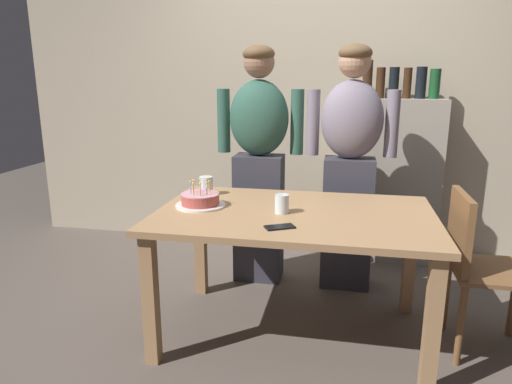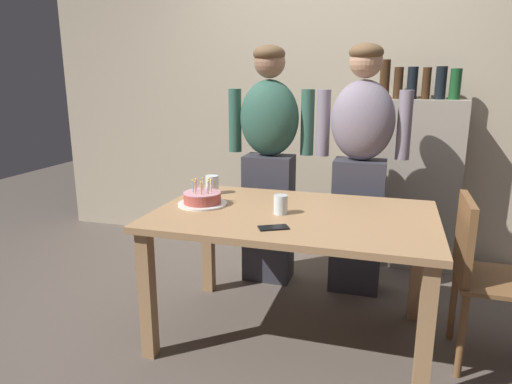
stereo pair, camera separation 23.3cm
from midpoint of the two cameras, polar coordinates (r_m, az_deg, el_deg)
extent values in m
plane|color=#564C44|center=(2.79, 6.94, -17.36)|extent=(10.00, 10.00, 0.00)
cube|color=tan|center=(3.92, 11.53, 11.61)|extent=(5.20, 0.10, 2.60)
cube|color=#A37A51|center=(2.49, 7.43, -3.01)|extent=(1.50, 0.96, 0.03)
cube|color=#A37A51|center=(2.47, -10.72, -12.59)|extent=(0.07, 0.07, 0.70)
cube|color=#A37A51|center=(2.25, 23.29, -16.32)|extent=(0.07, 0.07, 0.70)
cube|color=#A37A51|center=(3.15, -3.87, -6.32)|extent=(0.07, 0.07, 0.70)
cube|color=#A37A51|center=(2.99, 21.66, -8.51)|extent=(0.07, 0.07, 0.70)
cylinder|color=white|center=(2.62, -4.17, -1.51)|extent=(0.28, 0.28, 0.01)
cylinder|color=#B24C42|center=(2.62, -4.19, -0.78)|extent=(0.21, 0.21, 0.06)
cylinder|color=#D18E9E|center=(2.61, -4.20, -0.11)|extent=(0.22, 0.22, 0.01)
cylinder|color=#EAB266|center=(2.55, -4.26, 0.34)|extent=(0.01, 0.01, 0.06)
sphere|color=#F9C64C|center=(2.54, -4.28, 1.17)|extent=(0.01, 0.01, 0.01)
cylinder|color=beige|center=(2.56, -3.42, 0.43)|extent=(0.01, 0.01, 0.06)
sphere|color=#F9C64C|center=(2.55, -3.43, 1.26)|extent=(0.01, 0.01, 0.01)
cylinder|color=#EAB266|center=(2.60, -3.06, 0.62)|extent=(0.01, 0.01, 0.06)
sphere|color=#F9C64C|center=(2.59, -3.07, 1.44)|extent=(0.01, 0.01, 0.01)
cylinder|color=#93B7DB|center=(2.63, -3.38, 0.81)|extent=(0.01, 0.01, 0.06)
sphere|color=#F9C64C|center=(2.63, -3.39, 1.61)|extent=(0.01, 0.01, 0.01)
cylinder|color=beige|center=(2.65, -4.17, 0.88)|extent=(0.01, 0.01, 0.06)
sphere|color=#F9C64C|center=(2.64, -4.18, 1.68)|extent=(0.01, 0.01, 0.01)
cylinder|color=pink|center=(2.64, -4.98, 0.80)|extent=(0.01, 0.01, 0.06)
sphere|color=#F9C64C|center=(2.63, -5.00, 1.60)|extent=(0.01, 0.01, 0.01)
cylinder|color=#93B7DB|center=(2.60, -5.36, 0.61)|extent=(0.01, 0.01, 0.06)
sphere|color=#F9C64C|center=(2.59, -5.38, 1.42)|extent=(0.01, 0.01, 0.01)
cylinder|color=#EAB266|center=(2.57, -5.07, 0.42)|extent=(0.01, 0.01, 0.06)
sphere|color=#F9C64C|center=(2.56, -5.09, 1.24)|extent=(0.01, 0.01, 0.01)
cylinder|color=silver|center=(2.45, 5.83, -1.60)|extent=(0.08, 0.08, 0.10)
cylinder|color=silver|center=(2.86, -3.20, 0.89)|extent=(0.08, 0.08, 0.12)
cube|color=black|center=(2.22, 5.21, -4.50)|extent=(0.16, 0.13, 0.01)
cube|color=#33333D|center=(3.32, 3.61, -3.32)|extent=(0.34, 0.23, 0.92)
ellipsoid|color=#2D5647|center=(3.18, 3.81, 9.18)|extent=(0.41, 0.27, 0.52)
sphere|color=#936B51|center=(3.17, 3.92, 15.87)|extent=(0.21, 0.21, 0.21)
ellipsoid|color=brown|center=(3.15, 3.87, 16.83)|extent=(0.21, 0.21, 0.12)
cylinder|color=#2D5647|center=(3.16, 8.57, 8.55)|extent=(0.09, 0.09, 0.44)
cylinder|color=#2D5647|center=(3.27, -0.57, 8.89)|extent=(0.09, 0.09, 0.44)
cube|color=#33333D|center=(3.24, 14.50, -4.18)|extent=(0.34, 0.23, 0.92)
ellipsoid|color=slate|center=(3.10, 15.32, 8.59)|extent=(0.41, 0.27, 0.52)
sphere|color=tan|center=(3.09, 15.78, 15.44)|extent=(0.21, 0.21, 0.21)
ellipsoid|color=brown|center=(3.07, 15.84, 16.42)|extent=(0.21, 0.21, 0.12)
cylinder|color=slate|center=(3.13, 20.10, 7.82)|extent=(0.09, 0.09, 0.44)
cylinder|color=slate|center=(3.15, 10.53, 8.45)|extent=(0.09, 0.09, 0.44)
cube|color=brown|center=(2.69, 30.53, -9.56)|extent=(0.42, 0.42, 0.02)
cube|color=brown|center=(2.57, 27.01, -5.09)|extent=(0.04, 0.40, 0.40)
cylinder|color=brown|center=(2.59, 26.78, -15.80)|extent=(0.04, 0.04, 0.45)
cylinder|color=brown|center=(2.90, 25.61, -12.35)|extent=(0.04, 0.04, 0.45)
cube|color=#9E9384|center=(3.78, 20.45, 0.92)|extent=(0.70, 0.30, 1.30)
cylinder|color=#382314|center=(3.68, 17.59, 13.26)|extent=(0.07, 0.07, 0.29)
cylinder|color=#382314|center=(3.69, 19.13, 12.72)|extent=(0.07, 0.07, 0.23)
cylinder|color=black|center=(3.69, 20.69, 12.61)|extent=(0.08, 0.08, 0.23)
cylinder|color=#382314|center=(3.70, 22.25, 12.44)|extent=(0.06, 0.06, 0.23)
cylinder|color=black|center=(3.71, 23.81, 12.34)|extent=(0.08, 0.08, 0.23)
cylinder|color=#194723|center=(3.72, 25.33, 12.07)|extent=(0.08, 0.08, 0.22)
camera|label=1|loc=(0.12, -87.33, 0.67)|focal=32.05mm
camera|label=2|loc=(0.12, 92.67, -0.67)|focal=32.05mm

